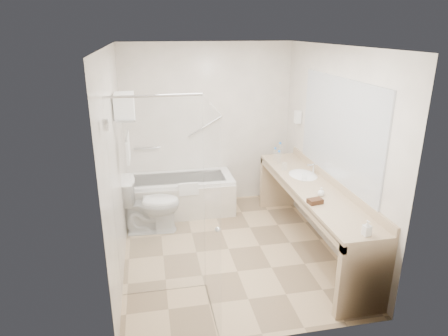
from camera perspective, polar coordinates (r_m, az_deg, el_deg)
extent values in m
plane|color=tan|center=(5.23, 0.64, -11.48)|extent=(3.20, 3.20, 0.00)
cube|color=white|center=(4.49, 0.77, 17.05)|extent=(2.60, 3.20, 0.10)
cube|color=silver|center=(6.23, -2.31, 6.08)|extent=(2.60, 0.10, 2.50)
cube|color=silver|center=(3.27, 6.45, -6.74)|extent=(2.60, 0.10, 2.50)
cube|color=silver|center=(4.64, -15.23, 0.68)|extent=(0.10, 3.20, 2.50)
cube|color=silver|center=(5.13, 15.09, 2.47)|extent=(0.10, 3.20, 2.50)
cube|color=white|center=(6.15, -6.30, -3.78)|extent=(1.60, 0.70, 0.55)
cube|color=beige|center=(5.83, -5.97, -5.38)|extent=(1.60, 0.02, 0.50)
cube|color=white|center=(5.75, -5.07, -3.00)|extent=(0.28, 0.06, 0.18)
cylinder|color=silver|center=(6.20, -10.93, 2.80)|extent=(0.40, 0.03, 0.03)
cylinder|color=silver|center=(6.18, -2.71, 5.97)|extent=(0.53, 0.03, 0.33)
cube|color=silver|center=(4.04, -9.18, -4.73)|extent=(0.90, 0.01, 2.10)
cube|color=silver|center=(3.67, -1.79, -7.07)|extent=(0.02, 0.90, 2.10)
cylinder|color=silver|center=(3.74, -10.04, 10.12)|extent=(0.90, 0.02, 0.02)
sphere|color=silver|center=(3.56, -0.91, -8.80)|extent=(0.05, 0.05, 0.05)
cylinder|color=silver|center=(3.34, -16.57, 5.89)|extent=(0.04, 0.10, 0.10)
cube|color=silver|center=(4.85, -13.92, 7.13)|extent=(0.24, 0.55, 0.02)
cylinder|color=silver|center=(4.90, -13.71, 4.62)|extent=(0.02, 0.55, 0.02)
cube|color=white|center=(4.94, -13.57, 2.82)|extent=(0.03, 0.42, 0.32)
cube|color=white|center=(4.84, -13.97, 7.77)|extent=(0.22, 0.40, 0.08)
cube|color=white|center=(4.82, -14.05, 8.77)|extent=(0.22, 0.40, 0.08)
cube|color=white|center=(4.81, -14.14, 9.78)|extent=(0.22, 0.40, 0.08)
cube|color=tan|center=(5.02, 12.57, -2.81)|extent=(0.55, 2.70, 0.05)
cube|color=tan|center=(5.10, 15.32, -1.79)|extent=(0.03, 2.70, 0.10)
cube|color=tan|center=(4.95, 9.81, -3.64)|extent=(0.04, 2.70, 0.08)
cube|color=tan|center=(4.20, 19.35, -14.84)|extent=(0.55, 0.08, 0.80)
cube|color=tan|center=(6.31, 7.66, -2.00)|extent=(0.55, 0.08, 0.80)
ellipsoid|color=white|center=(5.38, 11.20, -1.26)|extent=(0.40, 0.52, 0.14)
cylinder|color=silver|center=(5.40, 12.71, -0.06)|extent=(0.03, 0.03, 0.14)
cube|color=#B1B7BE|center=(4.92, 16.04, 5.30)|extent=(0.02, 2.00, 1.20)
cube|color=silver|center=(5.99, 10.50, 7.18)|extent=(0.08, 0.10, 0.18)
imported|color=white|center=(5.58, -10.45, -5.15)|extent=(0.83, 0.49, 0.79)
cube|color=#402616|center=(4.53, 12.88, -4.65)|extent=(0.18, 0.13, 0.05)
imported|color=silver|center=(4.00, 19.68, -8.60)|extent=(0.09, 0.16, 0.07)
imported|color=silver|center=(4.74, 13.70, -3.44)|extent=(0.11, 0.12, 0.08)
cylinder|color=silver|center=(5.87, 7.30, 1.89)|extent=(0.06, 0.06, 0.17)
cylinder|color=blue|center=(5.84, 7.34, 2.80)|extent=(0.03, 0.03, 0.02)
cylinder|color=silver|center=(6.08, 7.99, 2.57)|extent=(0.07, 0.07, 0.19)
cylinder|color=blue|center=(6.05, 8.04, 3.54)|extent=(0.04, 0.04, 0.03)
cylinder|color=silver|center=(5.73, 7.84, 1.45)|extent=(0.06, 0.06, 0.17)
cylinder|color=blue|center=(5.70, 7.89, 2.39)|extent=(0.03, 0.03, 0.03)
cylinder|color=silver|center=(5.50, 8.60, 0.23)|extent=(0.10, 0.10, 0.10)
cylinder|color=silver|center=(5.14, 11.40, -1.39)|extent=(0.08, 0.08, 0.09)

